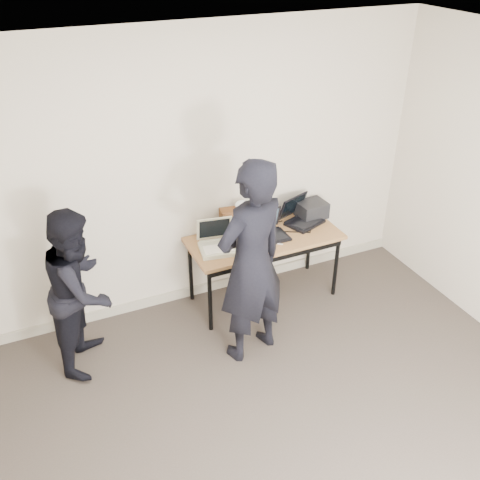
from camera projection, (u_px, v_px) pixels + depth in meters
room at (333, 311)px, 3.22m from camera, size 4.60×4.60×2.80m
desk at (265, 243)px, 5.24m from camera, size 1.50×0.66×0.72m
laptop_beige at (217, 244)px, 5.01m from camera, size 0.39×0.38×0.27m
laptop_center at (269, 230)px, 5.21m from camera, size 0.33×0.32×0.26m
laptop_right at (300, 217)px, 5.45m from camera, size 0.46×0.45×0.26m
leather_satchel at (239, 219)px, 5.26m from camera, size 0.38×0.23×0.25m
tissue at (242, 204)px, 5.19m from camera, size 0.14×0.11×0.08m
equipment_box at (312, 209)px, 5.54m from camera, size 0.30×0.26×0.17m
power_brick at (252, 249)px, 4.99m from camera, size 0.07×0.05×0.03m
cables at (269, 236)px, 5.22m from camera, size 1.16×0.42×0.01m
person_typist at (251, 264)px, 4.42m from camera, size 0.78×0.61×1.87m
person_observer at (81, 289)px, 4.45m from camera, size 0.81×0.89×1.48m
baseboard at (207, 287)px, 5.64m from camera, size 4.50×0.03×0.10m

